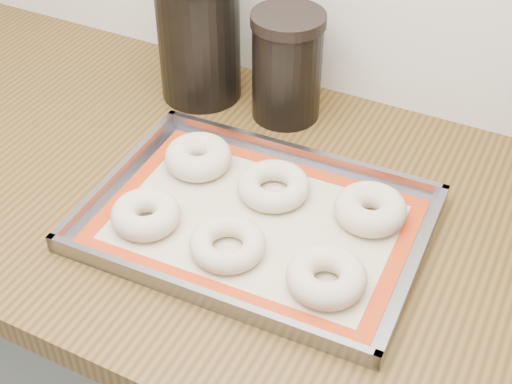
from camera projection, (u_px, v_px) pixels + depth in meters
The scene contains 11 objects.
countertop at pixel (339, 238), 1.00m from camera, with size 3.06×0.68×0.04m, color brown.
baking_tray at pixel (256, 221), 0.99m from camera, with size 0.47×0.35×0.03m.
baking_mat at pixel (256, 222), 0.99m from camera, with size 0.43×0.30×0.00m.
bagel_front_left at pixel (146, 214), 0.98m from camera, with size 0.10×0.10×0.04m, color beige.
bagel_front_mid at pixel (228, 244), 0.94m from camera, with size 0.10×0.10×0.03m, color beige.
bagel_front_right at pixel (326, 277), 0.89m from camera, with size 0.10×0.10×0.04m, color beige.
bagel_back_left at pixel (198, 157), 1.07m from camera, with size 0.10×0.10×0.04m, color beige.
bagel_back_mid at pixel (274, 186), 1.03m from camera, with size 0.11×0.11×0.03m, color beige.
bagel_back_right at pixel (370, 209), 0.98m from camera, with size 0.10×0.10×0.04m, color beige.
canister_left at pixel (199, 33), 1.18m from camera, with size 0.14×0.14×0.23m.
canister_mid at pixel (287, 66), 1.15m from camera, with size 0.12×0.12×0.18m.
Camera 1 is at (0.22, 0.98, 1.58)m, focal length 50.00 mm.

